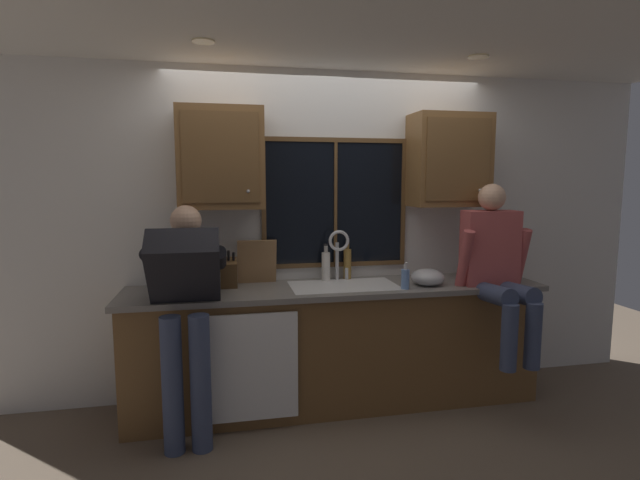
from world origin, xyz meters
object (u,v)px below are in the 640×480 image
(person_standing, at_px, (186,298))
(bottle_green_glass, at_px, (347,263))
(mixing_bowl, at_px, (428,277))
(cutting_board, at_px, (257,262))
(person_sitting_on_counter, at_px, (497,263))
(soap_dispenser, at_px, (405,279))
(knife_block, at_px, (229,274))
(bottle_tall_clear, at_px, (326,266))

(person_standing, height_order, bottle_green_glass, person_standing)
(mixing_bowl, bearing_deg, cutting_board, 166.12)
(person_sitting_on_counter, bearing_deg, bottle_green_glass, 153.06)
(person_sitting_on_counter, bearing_deg, cutting_board, 164.25)
(person_sitting_on_counter, xyz_separation_m, mixing_bowl, (-0.46, 0.17, -0.13))
(mixing_bowl, bearing_deg, bottle_green_glass, 148.18)
(person_standing, distance_m, person_sitting_on_counter, 2.22)
(person_standing, xyz_separation_m, soap_dispenser, (1.53, 0.10, 0.04))
(knife_block, xyz_separation_m, cutting_board, (0.21, 0.13, 0.06))
(mixing_bowl, bearing_deg, person_sitting_on_counter, -20.66)
(person_sitting_on_counter, height_order, bottle_tall_clear, person_sitting_on_counter)
(cutting_board, height_order, bottle_green_glass, cutting_board)
(person_sitting_on_counter, bearing_deg, mixing_bowl, 159.34)
(mixing_bowl, distance_m, bottle_green_glass, 0.64)
(person_sitting_on_counter, bearing_deg, soap_dispenser, 173.88)
(cutting_board, distance_m, soap_dispenser, 1.12)
(bottle_green_glass, relative_size, bottle_tall_clear, 1.07)
(person_standing, distance_m, mixing_bowl, 1.76)
(knife_block, relative_size, soap_dispenser, 1.61)
(cutting_board, relative_size, bottle_tall_clear, 1.17)
(person_standing, relative_size, bottle_green_glass, 4.94)
(knife_block, relative_size, bottle_green_glass, 1.03)
(person_sitting_on_counter, bearing_deg, bottle_tall_clear, 158.38)
(bottle_green_glass, distance_m, bottle_tall_clear, 0.19)
(cutting_board, bearing_deg, mixing_bowl, -13.88)
(bottle_green_glass, height_order, bottle_tall_clear, bottle_green_glass)
(knife_block, height_order, mixing_bowl, knife_block)
(soap_dispenser, bearing_deg, person_standing, -176.10)
(cutting_board, height_order, soap_dispenser, cutting_board)
(person_standing, relative_size, mixing_bowl, 6.09)
(person_sitting_on_counter, distance_m, bottle_green_glass, 1.12)
(soap_dispenser, bearing_deg, bottle_green_glass, 126.35)
(person_standing, bearing_deg, soap_dispenser, 3.90)
(person_standing, bearing_deg, mixing_bowl, 6.70)
(person_standing, xyz_separation_m, mixing_bowl, (1.75, 0.21, 0.02))
(person_sitting_on_counter, bearing_deg, person_standing, -179.18)
(person_sitting_on_counter, xyz_separation_m, cutting_board, (-1.72, 0.48, -0.02))
(person_sitting_on_counter, height_order, mixing_bowl, person_sitting_on_counter)
(knife_block, distance_m, cutting_board, 0.26)
(bottle_tall_clear, bearing_deg, knife_block, -171.31)
(person_standing, height_order, soap_dispenser, person_standing)
(person_sitting_on_counter, relative_size, knife_block, 3.92)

